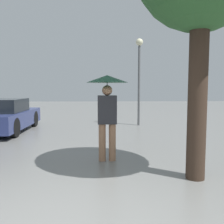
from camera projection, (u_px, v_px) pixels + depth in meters
The scene contains 3 objects.
pedestrian at pixel (107, 98), 5.64m from camera, with size 0.94×0.94×1.96m.
parked_car_farthest at pixel (6, 116), 9.62m from camera, with size 1.64×4.06×1.27m.
street_lamp at pixel (139, 66), 11.10m from camera, with size 0.32×0.32×3.87m.
Camera 1 is at (0.43, -2.60, 1.66)m, focal length 40.00 mm.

